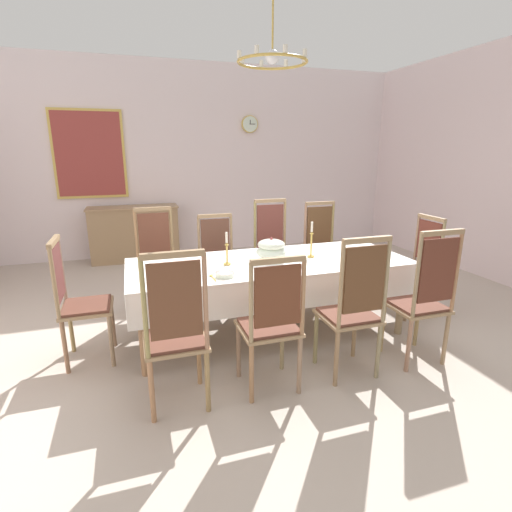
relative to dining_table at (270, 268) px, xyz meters
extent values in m
cube|color=#BBAC9E|center=(0.00, -0.02, -0.71)|extent=(7.15, 7.11, 0.04)
cube|color=silver|center=(0.00, 3.57, 0.92)|extent=(7.15, 0.08, 3.22)
cylinder|color=#9C704C|center=(-1.24, -0.41, -0.32)|extent=(0.07, 0.07, 0.73)
cylinder|color=#967E5C|center=(1.24, -0.41, -0.32)|extent=(0.07, 0.07, 0.73)
cylinder|color=olive|center=(-1.24, 0.41, -0.32)|extent=(0.07, 0.07, 0.73)
cylinder|color=#92744F|center=(1.24, 0.41, -0.32)|extent=(0.07, 0.07, 0.73)
cube|color=#93774F|center=(0.00, 0.00, 0.00)|extent=(2.56, 0.91, 0.08)
cube|color=#967854|center=(0.00, 0.00, 0.06)|extent=(2.68, 1.03, 0.03)
cube|color=white|center=(0.00, 0.00, 0.07)|extent=(2.70, 1.05, 0.00)
cube|color=white|center=(0.00, -0.52, -0.08)|extent=(2.70, 0.00, 0.30)
cube|color=white|center=(0.00, 0.52, -0.08)|extent=(2.70, 0.00, 0.30)
cube|color=white|center=(-1.34, 0.00, -0.08)|extent=(0.00, 1.05, 0.30)
cube|color=white|center=(1.34, 0.00, -0.08)|extent=(0.00, 1.05, 0.30)
cylinder|color=#947355|center=(-1.22, -0.67, -0.45)|extent=(0.04, 0.04, 0.48)
cylinder|color=#A0754B|center=(-0.84, -0.67, -0.45)|extent=(0.04, 0.04, 0.48)
cylinder|color=#A0714D|center=(-1.22, -1.03, -0.45)|extent=(0.04, 0.04, 0.48)
cylinder|color=#94774A|center=(-0.84, -1.03, -0.45)|extent=(0.04, 0.04, 0.48)
cube|color=#967854|center=(-1.03, -0.85, -0.20)|extent=(0.44, 0.42, 0.03)
cube|color=brown|center=(-1.03, -0.85, -0.18)|extent=(0.40, 0.38, 0.02)
cylinder|color=olive|center=(-1.22, -1.04, 0.15)|extent=(0.03, 0.03, 0.68)
cylinder|color=#A07356|center=(-0.83, -1.04, 0.15)|extent=(0.03, 0.03, 0.68)
cube|color=brown|center=(-1.03, -1.04, 0.19)|extent=(0.34, 0.02, 0.52)
cube|color=#967854|center=(-1.03, -1.04, 0.49)|extent=(0.40, 0.04, 0.04)
cylinder|color=#8D764F|center=(-0.84, 0.67, -0.45)|extent=(0.04, 0.04, 0.48)
cylinder|color=#8F7B58|center=(-1.22, 0.67, -0.45)|extent=(0.04, 0.04, 0.48)
cylinder|color=#95815C|center=(-0.84, 1.03, -0.45)|extent=(0.04, 0.04, 0.48)
cylinder|color=#99804C|center=(-1.22, 1.03, -0.45)|extent=(0.04, 0.04, 0.48)
cube|color=#967854|center=(-1.03, 0.85, -0.20)|extent=(0.44, 0.42, 0.03)
cube|color=brown|center=(-1.03, 0.85, -0.18)|extent=(0.40, 0.38, 0.02)
cylinder|color=olive|center=(-0.83, 1.04, 0.15)|extent=(0.03, 0.03, 0.67)
cylinder|color=#9D744B|center=(-1.22, 1.04, 0.15)|extent=(0.03, 0.03, 0.67)
cube|color=brown|center=(-1.03, 1.04, 0.18)|extent=(0.34, 0.02, 0.51)
cube|color=#967854|center=(-1.03, 1.04, 0.48)|extent=(0.40, 0.04, 0.04)
cylinder|color=#906E55|center=(-0.51, -0.67, -0.45)|extent=(0.04, 0.04, 0.48)
cylinder|color=#928058|center=(-0.13, -0.67, -0.45)|extent=(0.04, 0.04, 0.48)
cylinder|color=#9C714D|center=(-0.51, -1.03, -0.45)|extent=(0.04, 0.04, 0.48)
cylinder|color=#96765C|center=(-0.13, -1.03, -0.45)|extent=(0.04, 0.04, 0.48)
cube|color=#967854|center=(-0.32, -0.85, -0.20)|extent=(0.44, 0.42, 0.03)
cube|color=brown|center=(-0.32, -0.85, -0.18)|extent=(0.40, 0.38, 0.02)
cylinder|color=#99825D|center=(-0.52, -1.04, 0.10)|extent=(0.03, 0.03, 0.58)
cylinder|color=#9D734E|center=(-0.13, -1.04, 0.10)|extent=(0.03, 0.03, 0.58)
cube|color=brown|center=(-0.32, -1.04, 0.13)|extent=(0.34, 0.02, 0.44)
cube|color=#967854|center=(-0.32, -1.04, 0.39)|extent=(0.40, 0.04, 0.04)
cylinder|color=#A07B58|center=(-0.13, 0.67, -0.45)|extent=(0.04, 0.04, 0.48)
cylinder|color=#9C7D4E|center=(-0.51, 0.67, -0.45)|extent=(0.04, 0.04, 0.48)
cylinder|color=#9C814C|center=(-0.13, 1.03, -0.45)|extent=(0.04, 0.04, 0.48)
cylinder|color=#8F7058|center=(-0.51, 1.03, -0.45)|extent=(0.04, 0.04, 0.48)
cube|color=#967854|center=(-0.32, 0.85, -0.20)|extent=(0.44, 0.42, 0.03)
cube|color=brown|center=(-0.32, 0.85, -0.18)|extent=(0.40, 0.38, 0.02)
cylinder|color=#9E815A|center=(-0.13, 1.04, 0.09)|extent=(0.03, 0.03, 0.56)
cylinder|color=#937755|center=(-0.52, 1.04, 0.09)|extent=(0.03, 0.03, 0.56)
cube|color=brown|center=(-0.32, 1.04, 0.12)|extent=(0.34, 0.02, 0.42)
cube|color=#967854|center=(-0.32, 1.04, 0.37)|extent=(0.40, 0.04, 0.04)
cylinder|color=#8D8255|center=(0.18, -0.67, -0.45)|extent=(0.04, 0.04, 0.48)
cylinder|color=#9A7953|center=(0.56, -0.67, -0.45)|extent=(0.04, 0.04, 0.48)
cylinder|color=#937250|center=(0.18, -1.03, -0.45)|extent=(0.04, 0.04, 0.48)
cylinder|color=#8D7F5D|center=(0.56, -1.03, -0.45)|extent=(0.04, 0.04, 0.48)
cube|color=#967854|center=(0.37, -0.85, -0.20)|extent=(0.44, 0.42, 0.03)
cube|color=brown|center=(0.37, -0.85, -0.18)|extent=(0.40, 0.38, 0.02)
cylinder|color=#9B7E58|center=(0.18, -1.04, 0.15)|extent=(0.03, 0.03, 0.68)
cylinder|color=#93825E|center=(0.57, -1.04, 0.15)|extent=(0.03, 0.03, 0.68)
cube|color=brown|center=(0.37, -1.04, 0.18)|extent=(0.34, 0.02, 0.51)
cube|color=#967854|center=(0.37, -1.04, 0.49)|extent=(0.40, 0.04, 0.04)
cylinder|color=#9D7B52|center=(0.56, 0.67, -0.45)|extent=(0.04, 0.04, 0.48)
cylinder|color=#9F7958|center=(0.18, 0.67, -0.45)|extent=(0.04, 0.04, 0.48)
cylinder|color=#8D8154|center=(0.56, 1.03, -0.45)|extent=(0.04, 0.04, 0.48)
cylinder|color=#987355|center=(0.18, 1.03, -0.45)|extent=(0.04, 0.04, 0.48)
cube|color=#967854|center=(0.37, 0.85, -0.20)|extent=(0.44, 0.42, 0.03)
cube|color=brown|center=(0.37, 0.85, -0.18)|extent=(0.40, 0.38, 0.02)
cylinder|color=#947A4E|center=(0.57, 1.04, 0.16)|extent=(0.03, 0.03, 0.71)
cylinder|color=olive|center=(0.18, 1.04, 0.16)|extent=(0.03, 0.03, 0.71)
cube|color=brown|center=(0.37, 1.04, 0.20)|extent=(0.34, 0.02, 0.54)
cube|color=#967854|center=(0.37, 1.04, 0.52)|extent=(0.40, 0.04, 0.04)
cylinder|color=#9D824F|center=(0.85, -0.67, -0.45)|extent=(0.04, 0.04, 0.48)
cylinder|color=#967B4D|center=(1.23, -0.67, -0.45)|extent=(0.04, 0.04, 0.48)
cylinder|color=#996E56|center=(0.85, -1.03, -0.45)|extent=(0.04, 0.04, 0.48)
cylinder|color=#957756|center=(1.23, -1.03, -0.45)|extent=(0.04, 0.04, 0.48)
cube|color=#967854|center=(1.04, -0.85, -0.20)|extent=(0.44, 0.42, 0.03)
cube|color=brown|center=(1.04, -0.85, -0.18)|extent=(0.40, 0.38, 0.02)
cylinder|color=#8D7755|center=(0.85, -1.04, 0.15)|extent=(0.03, 0.03, 0.69)
cylinder|color=#9D704B|center=(1.24, -1.04, 0.15)|extent=(0.03, 0.03, 0.69)
cube|color=brown|center=(1.04, -1.04, 0.19)|extent=(0.34, 0.02, 0.52)
cube|color=#967854|center=(1.04, -1.04, 0.50)|extent=(0.40, 0.04, 0.04)
cylinder|color=#94764F|center=(1.23, 0.67, -0.45)|extent=(0.04, 0.04, 0.48)
cylinder|color=#907359|center=(0.85, 0.67, -0.45)|extent=(0.04, 0.04, 0.48)
cylinder|color=#947B5B|center=(1.23, 1.03, -0.45)|extent=(0.04, 0.04, 0.48)
cylinder|color=#907158|center=(0.85, 1.03, -0.45)|extent=(0.04, 0.04, 0.48)
cube|color=#967854|center=(1.04, 0.85, -0.20)|extent=(0.44, 0.42, 0.03)
cube|color=brown|center=(1.04, 0.85, -0.18)|extent=(0.40, 0.38, 0.02)
cylinder|color=olive|center=(1.24, 1.04, 0.14)|extent=(0.03, 0.03, 0.65)
cylinder|color=#9C7459|center=(0.85, 1.04, 0.14)|extent=(0.03, 0.03, 0.65)
cube|color=brown|center=(1.04, 1.04, 0.17)|extent=(0.34, 0.02, 0.49)
cube|color=#967854|center=(1.04, 1.04, 0.46)|extent=(0.40, 0.04, 0.04)
cylinder|color=#977357|center=(-1.50, 0.19, -0.45)|extent=(0.04, 0.04, 0.48)
cylinder|color=#957A5B|center=(-1.50, -0.19, -0.45)|extent=(0.04, 0.04, 0.48)
cylinder|color=#99814E|center=(-1.86, 0.19, -0.45)|extent=(0.04, 0.04, 0.48)
cylinder|color=#986E50|center=(-1.86, -0.19, -0.45)|extent=(0.04, 0.04, 0.48)
cube|color=#967854|center=(-1.68, 0.00, -0.20)|extent=(0.42, 0.44, 0.03)
cube|color=brown|center=(-1.68, 0.00, -0.18)|extent=(0.38, 0.40, 0.02)
cylinder|color=#8F705C|center=(-1.87, 0.20, 0.11)|extent=(0.03, 0.03, 0.59)
cylinder|color=#917551|center=(-1.87, -0.20, 0.11)|extent=(0.03, 0.03, 0.59)
cube|color=brown|center=(-1.87, 0.00, 0.14)|extent=(0.02, 0.34, 0.45)
cube|color=#967854|center=(-1.87, 0.00, 0.40)|extent=(0.04, 0.40, 0.04)
cylinder|color=#9B7A59|center=(1.50, -0.19, -0.45)|extent=(0.04, 0.04, 0.48)
cylinder|color=#91825C|center=(1.50, 0.19, -0.45)|extent=(0.04, 0.04, 0.48)
cylinder|color=#977152|center=(1.86, -0.19, -0.45)|extent=(0.04, 0.04, 0.48)
cylinder|color=#99805A|center=(1.86, 0.19, -0.45)|extent=(0.04, 0.04, 0.48)
cube|color=#967854|center=(1.68, 0.00, -0.20)|extent=(0.42, 0.44, 0.03)
cube|color=brown|center=(1.68, 0.00, -0.18)|extent=(0.38, 0.40, 0.02)
cylinder|color=#908057|center=(1.87, -0.20, 0.10)|extent=(0.03, 0.03, 0.59)
cylinder|color=#97775B|center=(1.87, 0.20, 0.10)|extent=(0.03, 0.03, 0.59)
cube|color=brown|center=(1.87, 0.00, 0.13)|extent=(0.02, 0.34, 0.45)
cube|color=#967854|center=(1.87, 0.00, 0.40)|extent=(0.04, 0.40, 0.04)
cylinder|color=silver|center=(0.01, 0.00, 0.08)|extent=(0.16, 0.16, 0.02)
ellipsoid|color=silver|center=(0.01, 0.00, 0.16)|extent=(0.30, 0.30, 0.13)
ellipsoid|color=silver|center=(0.01, 0.00, 0.24)|extent=(0.27, 0.27, 0.10)
sphere|color=#913436|center=(0.01, 0.00, 0.29)|extent=(0.03, 0.03, 0.03)
cylinder|color=gold|center=(-0.43, 0.00, 0.08)|extent=(0.07, 0.07, 0.02)
cylinder|color=gold|center=(-0.43, 0.00, 0.18)|extent=(0.02, 0.02, 0.18)
cone|color=gold|center=(-0.43, 0.00, 0.28)|extent=(0.04, 0.04, 0.02)
cylinder|color=silver|center=(-0.43, 0.00, 0.34)|extent=(0.02, 0.02, 0.10)
cylinder|color=gold|center=(0.43, 0.00, 0.08)|extent=(0.07, 0.07, 0.02)
cylinder|color=gold|center=(0.43, 0.00, 0.20)|extent=(0.02, 0.02, 0.23)
cone|color=gold|center=(0.43, 0.00, 0.33)|extent=(0.04, 0.04, 0.02)
cylinder|color=silver|center=(0.43, 0.00, 0.39)|extent=(0.02, 0.02, 0.10)
cylinder|color=silver|center=(-0.53, -0.34, 0.09)|extent=(0.16, 0.16, 0.03)
cylinder|color=silver|center=(-0.53, -0.34, 0.10)|extent=(0.13, 0.13, 0.02)
torus|color=#913436|center=(-0.53, -0.34, 0.11)|extent=(0.16, 0.16, 0.01)
cylinder|color=silver|center=(-0.94, -0.38, 0.10)|extent=(0.18, 0.18, 0.04)
cylinder|color=silver|center=(-0.94, -0.38, 0.10)|extent=(0.15, 0.15, 0.03)
torus|color=#913436|center=(-0.94, -0.38, 0.12)|extent=(0.17, 0.17, 0.01)
cube|color=gold|center=(-0.64, -0.37, 0.08)|extent=(0.02, 0.14, 0.00)
ellipsoid|color=gold|center=(-0.64, -0.29, 0.08)|extent=(0.03, 0.05, 0.01)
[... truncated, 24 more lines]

